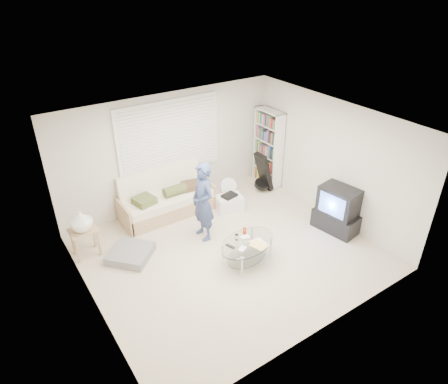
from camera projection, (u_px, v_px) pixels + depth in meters
ground at (229, 252)px, 7.49m from camera, size 5.00×5.00×0.00m
room_shell at (214, 165)px, 7.02m from camera, size 5.02×4.52×2.51m
window_blinds at (170, 138)px, 8.30m from camera, size 2.32×0.08×1.62m
futon_sofa at (167, 200)px, 8.51m from camera, size 2.01×0.81×0.98m
grey_floor_pillow at (131, 253)px, 7.32m from camera, size 1.01×1.01×0.16m
side_table at (81, 222)px, 7.08m from camera, size 0.49×0.39×0.96m
bookshelf at (268, 148)px, 9.43m from camera, size 0.29×0.78×1.84m
guitar_case at (263, 175)px, 9.31m from camera, size 0.41×0.36×0.96m
floor_fan at (227, 188)px, 8.88m from camera, size 0.38×0.25×0.62m
storage_bin at (229, 203)px, 8.70m from camera, size 0.63×0.52×0.39m
tv_unit at (337, 210)px, 7.90m from camera, size 0.60×0.94×0.96m
coffee_table at (247, 246)px, 7.10m from camera, size 1.27×0.95×0.55m
standing_person at (203, 202)px, 7.53m from camera, size 0.38×0.58×1.59m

